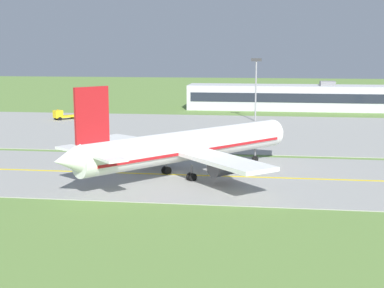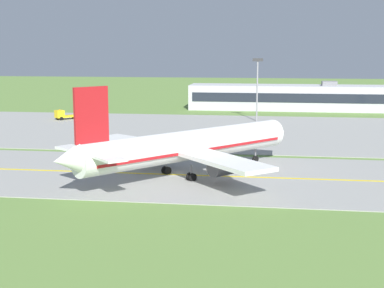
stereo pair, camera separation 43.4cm
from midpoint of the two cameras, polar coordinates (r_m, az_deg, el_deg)
ground_plane at (r=75.78m, az=-1.27°, el=-3.23°), size 500.00×500.00×0.00m
taxiway_strip at (r=75.77m, az=-1.27°, el=-3.19°), size 240.00×28.00×0.10m
apron_pad at (r=116.10m, az=7.02°, el=1.30°), size 140.00×52.00×0.10m
taxiway_centreline at (r=75.75m, az=-1.27°, el=-3.15°), size 220.00×0.60×0.01m
airplane_lead at (r=74.53m, az=-0.33°, el=-0.20°), size 29.71×32.59×12.70m
service_truck_fuel at (r=137.39m, az=-12.82°, el=2.92°), size 5.93×6.02×2.59m
terminal_building at (r=158.07m, az=9.92°, el=4.71°), size 54.84×11.02×8.05m
apron_light_mast at (r=131.03m, az=6.79°, el=6.34°), size 2.40×0.50×14.70m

